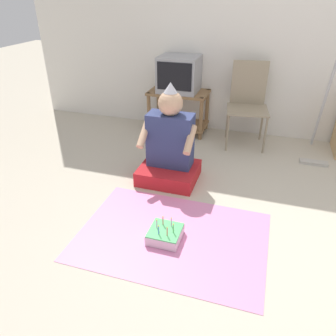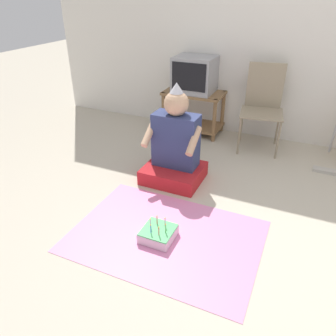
{
  "view_description": "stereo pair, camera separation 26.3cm",
  "coord_description": "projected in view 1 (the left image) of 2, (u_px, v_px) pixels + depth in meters",
  "views": [
    {
      "loc": [
        -0.13,
        -1.95,
        1.64
      ],
      "look_at": [
        -0.83,
        0.24,
        0.35
      ],
      "focal_mm": 35.0,
      "sensor_mm": 36.0,
      "label": 1
    },
    {
      "loc": [
        0.11,
        -1.85,
        1.64
      ],
      "look_at": [
        -0.83,
        0.24,
        0.35
      ],
      "focal_mm": 35.0,
      "sensor_mm": 36.0,
      "label": 2
    }
  ],
  "objects": [
    {
      "name": "ground_plane",
      "position": [
        266.0,
        242.0,
        2.39
      ],
      "size": [
        16.0,
        16.0,
        0.0
      ],
      "primitive_type": "plane",
      "color": "#BCB29E"
    },
    {
      "name": "person_seated",
      "position": [
        170.0,
        148.0,
        3.03
      ],
      "size": [
        0.54,
        0.47,
        0.93
      ],
      "color": "red",
      "rests_on": "ground_plane"
    },
    {
      "name": "folding_chair",
      "position": [
        248.0,
        99.0,
        3.67
      ],
      "size": [
        0.5,
        0.48,
        0.92
      ],
      "color": "gray",
      "rests_on": "ground_plane"
    },
    {
      "name": "birthday_cake",
      "position": [
        165.0,
        234.0,
        2.39
      ],
      "size": [
        0.23,
        0.23,
        0.16
      ],
      "color": "silver",
      "rests_on": "party_cloth"
    },
    {
      "name": "wall_back",
      "position": [
        294.0,
        24.0,
        3.47
      ],
      "size": [
        6.4,
        0.06,
        2.55
      ],
      "color": "silver",
      "rests_on": "ground_plane"
    },
    {
      "name": "tv",
      "position": [
        179.0,
        74.0,
        3.86
      ],
      "size": [
        0.46,
        0.41,
        0.41
      ],
      "color": "#99999E",
      "rests_on": "tv_stand"
    },
    {
      "name": "dust_mop",
      "position": [
        321.0,
        125.0,
        3.35
      ],
      "size": [
        0.28,
        0.51,
        1.28
      ],
      "color": "#B2ADA3",
      "rests_on": "ground_plane"
    },
    {
      "name": "party_cloth",
      "position": [
        172.0,
        236.0,
        2.44
      ],
      "size": [
        1.38,
        0.98,
        0.01
      ],
      "color": "pink",
      "rests_on": "ground_plane"
    },
    {
      "name": "tv_stand",
      "position": [
        178.0,
        108.0,
        4.06
      ],
      "size": [
        0.72,
        0.42,
        0.52
      ],
      "color": "olive",
      "rests_on": "ground_plane"
    }
  ]
}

